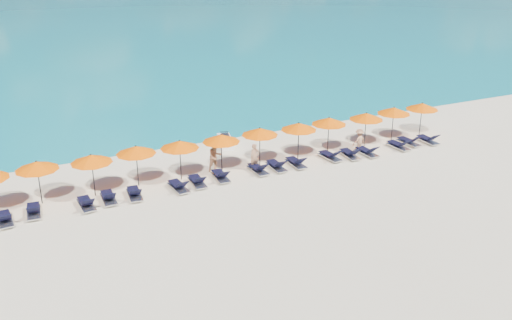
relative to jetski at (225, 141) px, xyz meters
name	(u,v)px	position (x,y,z in m)	size (l,w,h in m)	color
ground	(282,202)	(-0.66, -8.81, -0.31)	(1400.00, 1400.00, 0.00)	beige
jetski	(225,141)	(0.00, 0.00, 0.00)	(1.31, 2.27, 0.76)	white
beachgoer_a	(255,157)	(-0.02, -4.33, 0.44)	(0.55, 0.36, 1.50)	tan
beachgoer_b	(215,157)	(-2.12, -3.59, 0.56)	(0.85, 0.49, 1.74)	tan
beachgoer_c	(359,140)	(7.00, -4.47, 0.41)	(0.93, 0.43, 1.44)	tan
umbrella_1	(37,166)	(-11.44, -3.75, 1.70)	(2.10, 2.10, 2.28)	black
umbrella_2	(91,159)	(-8.89, -3.97, 1.70)	(2.10, 2.10, 2.28)	black
umbrella_3	(136,150)	(-6.56, -3.70, 1.70)	(2.10, 2.10, 2.28)	black
umbrella_4	(180,144)	(-4.25, -3.88, 1.70)	(2.10, 2.10, 2.28)	black
umbrella_5	(221,138)	(-1.86, -3.90, 1.70)	(2.10, 2.10, 2.28)	black
umbrella_6	(260,132)	(0.55, -3.80, 1.70)	(2.10, 2.10, 2.28)	black
umbrella_7	(299,126)	(3.01, -3.94, 1.70)	(2.10, 2.10, 2.28)	black
umbrella_8	(329,121)	(5.17, -3.81, 1.70)	(2.10, 2.10, 2.28)	black
umbrella_9	(366,116)	(7.77, -3.99, 1.70)	(2.10, 2.10, 2.28)	black
umbrella_10	(394,111)	(10.09, -3.73, 1.70)	(2.10, 2.10, 2.28)	black
umbrella_11	(422,106)	(12.39, -3.74, 1.70)	(2.10, 2.10, 2.28)	black
lounger_1	(5,219)	(-13.22, -5.23, -0.08)	(0.71, 1.73, 0.66)	silver
lounger_2	(33,211)	(-11.94, -4.94, -0.08)	(0.76, 1.75, 0.66)	silver
lounger_3	(86,203)	(-9.55, -5.22, -0.08)	(0.70, 1.73, 0.66)	silver
lounger_4	(109,197)	(-8.42, -4.99, -0.08)	(0.68, 1.72, 0.66)	silver
lounger_5	(135,193)	(-7.13, -5.08, -0.08)	(0.78, 1.75, 0.66)	silver
lounger_6	(179,186)	(-4.84, -5.19, -0.08)	(0.78, 1.75, 0.66)	silver
lounger_7	(197,181)	(-3.73, -5.01, -0.08)	(0.69, 1.72, 0.66)	silver
lounger_8	(221,176)	(-2.34, -4.87, -0.08)	(0.72, 1.73, 0.66)	silver
lounger_9	(258,169)	(-0.08, -4.86, -0.08)	(0.67, 1.72, 0.66)	silver
lounger_10	(276,166)	(1.08, -4.88, -0.08)	(0.64, 1.71, 0.66)	silver
lounger_11	(296,162)	(2.32, -4.94, -0.08)	(0.64, 1.71, 0.66)	silver
lounger_12	(330,156)	(4.67, -4.88, -0.08)	(0.78, 1.75, 0.66)	silver
lounger_13	(350,154)	(5.91, -5.12, -0.08)	(0.75, 1.74, 0.66)	silver
lounger_14	(367,152)	(7.06, -5.26, -0.08)	(0.70, 1.73, 0.66)	silver
lounger_15	(399,145)	(9.51, -5.17, -0.08)	(0.71, 1.73, 0.66)	silver
lounger_16	(409,141)	(10.56, -4.88, -0.08)	(0.78, 1.75, 0.66)	silver
lounger_17	(428,139)	(11.89, -5.13, -0.08)	(0.66, 1.71, 0.66)	silver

